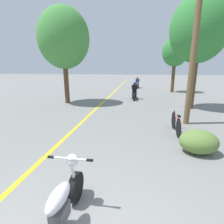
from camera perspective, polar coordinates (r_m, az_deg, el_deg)
lane_stripe_center at (r=14.46m, az=-1.46°, el=4.62°), size 0.14×48.00×0.01m
utility_pole at (r=8.31m, az=25.66°, el=21.93°), size 1.10×0.24×7.30m
roadside_tree_right_near at (r=11.73m, az=26.57°, el=22.91°), size 3.18×2.86×6.34m
roadside_tree_right_far at (r=18.81m, az=19.95°, el=17.95°), size 2.47×2.22×5.36m
roadside_tree_left at (r=12.75m, az=-15.54°, el=22.10°), size 3.40×3.06×6.25m
roadside_bush at (r=5.77m, az=26.44°, el=-8.68°), size 1.10×0.88×0.70m
motorcycle_foreground at (r=3.11m, az=-16.31°, el=-27.16°), size 0.80×1.92×1.00m
motorcycle_rider_lead at (r=13.97m, az=7.33°, el=6.28°), size 0.50×1.93×1.36m
motorcycle_rider_far at (r=21.91m, az=8.27°, el=9.12°), size 0.50×1.94×1.30m
bicycle_parked at (r=7.19m, az=20.12°, el=-3.40°), size 0.44×1.66×0.81m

